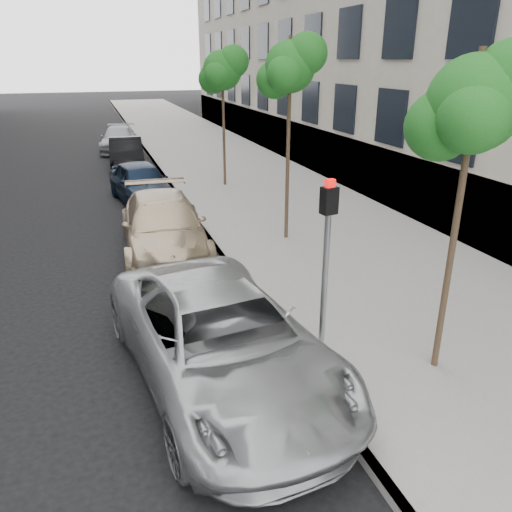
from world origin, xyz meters
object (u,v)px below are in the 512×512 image
minivan (221,339)px  sedan_rear (119,139)px  sedan_blue (141,183)px  sedan_black (126,153)px  tree_near (476,104)px  suv (164,226)px  tree_mid (291,67)px  tree_far (223,70)px  signal_pole (327,246)px

minivan → sedan_rear: minivan is taller
sedan_blue → sedan_black: bearing=81.7°
sedan_blue → sedan_black: (0.00, 6.20, -0.01)m
tree_near → suv: bearing=116.4°
sedan_rear → suv: bearing=-81.3°
tree_mid → suv: tree_mid is taller
minivan → suv: (0.00, 5.87, -0.03)m
minivan → sedan_blue: bearing=83.0°
tree_near → sedan_blue: size_ratio=1.18×
tree_far → minivan: bearing=-105.3°
minivan → sedan_black: bearing=83.0°
tree_near → sedan_black: bearing=100.4°
tree_near → tree_far: 13.00m
suv → sedan_blue: 5.18m
sedan_black → tree_far: bearing=-53.6°
minivan → tree_near: bearing=-20.9°
tree_mid → sedan_blue: (-3.33, 5.38, -3.82)m
tree_far → sedan_rear: (-3.33, 9.97, -3.69)m
signal_pole → sedan_blue: (-1.81, 10.80, -1.26)m
sedan_blue → sedan_rear: bearing=81.7°
sedan_black → tree_near: bearing=-76.3°
tree_near → sedan_blue: bearing=105.6°
tree_far → suv: 7.99m
sedan_blue → sedan_rear: (0.00, 11.09, -0.06)m
signal_pole → suv: bearing=97.2°
tree_mid → sedan_black: size_ratio=1.25×
minivan → tree_far: bearing=67.8°
sedan_blue → sedan_rear: size_ratio=0.93×
tree_mid → sedan_rear: 17.24m
tree_near → suv: 8.22m
tree_near → sedan_black: size_ratio=1.16×
minivan → sedan_rear: bearing=83.0°
tree_near → signal_pole: (-1.52, 1.07, -2.20)m
tree_near → sedan_black: (-3.33, 18.08, -3.48)m
tree_mid → sedan_black: 12.64m
sedan_black → sedan_rear: bearing=93.2°
tree_far → sedan_black: 7.08m
suv → sedan_rear: 16.27m
tree_mid → sedan_rear: bearing=101.4°
signal_pole → sedan_black: size_ratio=0.70×
signal_pole → sedan_rear: 22.01m
tree_far → sedan_rear: 11.14m
tree_mid → suv: bearing=176.7°
sedan_blue → signal_pole: bearing=-88.8°
signal_pole → tree_mid: bearing=63.7°
tree_near → tree_far: bearing=90.0°
sedan_black → sedan_rear: (-0.00, 4.89, -0.05)m
minivan → signal_pole: bearing=0.9°
minivan → sedan_blue: 11.05m
signal_pole → minivan: size_ratio=0.53×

